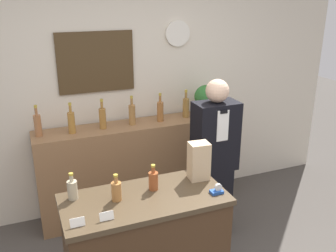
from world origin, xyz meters
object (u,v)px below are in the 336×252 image
paper_bag (199,161)px  tape_dispenser (217,190)px  shopkeeper (214,163)px  potted_plant (206,99)px

paper_bag → tape_dispenser: bearing=-84.5°
shopkeeper → tape_dispenser: shopkeeper is taller
shopkeeper → paper_bag: size_ratio=5.40×
tape_dispenser → paper_bag: bearing=95.5°
potted_plant → tape_dispenser: (-0.64, -1.42, -0.24)m
shopkeeper → paper_bag: 0.70m
potted_plant → shopkeeper: bearing=-110.5°
potted_plant → paper_bag: bearing=-119.6°
potted_plant → paper_bag: potted_plant is taller
shopkeeper → paper_bag: (-0.41, -0.48, 0.30)m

